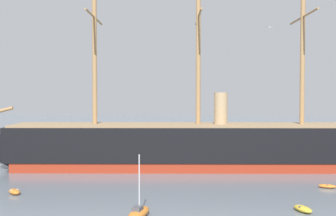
# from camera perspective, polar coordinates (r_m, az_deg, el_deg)

# --- Properties ---
(tall_ship) EXTENTS (70.68, 19.86, 34.23)m
(tall_ship) POSITION_cam_1_polar(r_m,az_deg,el_deg) (69.49, 3.93, -4.84)
(tall_ship) COLOR maroon
(tall_ship) RESTS_ON ground
(sailboat_near_centre) EXTENTS (1.86, 4.81, 6.11)m
(sailboat_near_centre) POSITION_cam_1_polar(r_m,az_deg,el_deg) (43.23, -3.86, -13.45)
(sailboat_near_centre) COLOR orange
(sailboat_near_centre) RESTS_ON ground
(dinghy_mid_left) EXTENTS (2.52, 2.46, 0.58)m
(dinghy_mid_left) POSITION_cam_1_polar(r_m,az_deg,el_deg) (55.97, -19.33, -10.21)
(dinghy_mid_left) COLOR orange
(dinghy_mid_left) RESTS_ON ground
(dinghy_mid_right) EXTENTS (2.26, 2.79, 0.61)m
(dinghy_mid_right) POSITION_cam_1_polar(r_m,az_deg,el_deg) (47.39, 17.12, -12.40)
(dinghy_mid_right) COLOR gold
(dinghy_mid_right) RESTS_ON ground
(dinghy_alongside_stern) EXTENTS (2.27, 1.28, 0.51)m
(dinghy_alongside_stern) POSITION_cam_1_polar(r_m,az_deg,el_deg) (59.55, 19.99, -9.51)
(dinghy_alongside_stern) COLOR orange
(dinghy_alongside_stern) RESTS_ON ground
(motorboat_far_left) EXTENTS (4.58, 3.75, 1.80)m
(motorboat_far_left) POSITION_cam_1_polar(r_m,az_deg,el_deg) (86.46, -15.68, -5.62)
(motorboat_far_left) COLOR #7FB2D6
(motorboat_far_left) RESTS_ON ground
(dinghy_distant_centre) EXTENTS (2.46, 1.55, 0.54)m
(dinghy_distant_centre) POSITION_cam_1_polar(r_m,az_deg,el_deg) (88.01, 7.15, -5.66)
(dinghy_distant_centre) COLOR #7FB2D6
(dinghy_distant_centre) RESTS_ON ground
(seagull_in_flight) EXTENTS (1.01, 1.03, 0.14)m
(seagull_in_flight) POSITION_cam_1_polar(r_m,az_deg,el_deg) (53.34, 12.98, 10.19)
(seagull_in_flight) COLOR silver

